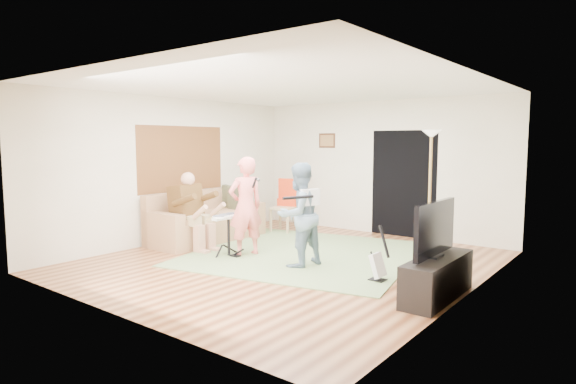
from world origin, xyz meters
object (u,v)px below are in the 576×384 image
(torchiere_lamp, at_px, (430,169))
(sofa, at_px, (204,224))
(drum_kit, at_px, (229,237))
(guitarist, at_px, (299,215))
(television, at_px, (435,228))
(singer, at_px, (246,207))
(guitar_spare, at_px, (378,265))
(dining_chair, at_px, (285,213))
(tv_cabinet, at_px, (437,278))

(torchiere_lamp, bearing_deg, sofa, -157.52)
(drum_kit, height_order, guitarist, guitarist)
(torchiere_lamp, bearing_deg, television, -67.04)
(singer, bearing_deg, guitarist, 110.68)
(guitar_spare, height_order, television, television)
(drum_kit, xyz_separation_m, torchiere_lamp, (2.51, 2.23, 1.11))
(guitar_spare, xyz_separation_m, television, (0.84, -0.20, 0.63))
(television, bearing_deg, drum_kit, -179.91)
(guitar_spare, bearing_deg, drum_kit, -175.51)
(guitarist, height_order, guitar_spare, guitarist)
(guitar_spare, distance_m, dining_chair, 3.87)
(tv_cabinet, relative_size, television, 1.24)
(guitar_spare, relative_size, tv_cabinet, 0.55)
(singer, relative_size, guitar_spare, 2.11)
(drum_kit, height_order, tv_cabinet, drum_kit)
(sofa, height_order, television, television)
(drum_kit, bearing_deg, guitarist, 8.46)
(drum_kit, xyz_separation_m, guitar_spare, (2.61, 0.21, -0.09))
(singer, relative_size, torchiere_lamp, 0.79)
(singer, distance_m, guitarist, 1.11)
(drum_kit, relative_size, tv_cabinet, 0.51)
(tv_cabinet, distance_m, television, 0.60)
(singer, distance_m, guitar_spare, 2.50)
(sofa, xyz_separation_m, drum_kit, (1.30, -0.65, 0.00))
(drum_kit, xyz_separation_m, television, (3.45, 0.01, 0.54))
(dining_chair, relative_size, television, 0.97)
(singer, height_order, television, singer)
(drum_kit, xyz_separation_m, guitarist, (1.29, 0.19, 0.47))
(sofa, xyz_separation_m, guitarist, (2.60, -0.46, 0.48))
(guitar_spare, xyz_separation_m, dining_chair, (-3.24, 2.10, 0.17))
(sofa, distance_m, drum_kit, 1.46)
(sofa, bearing_deg, torchiere_lamp, 22.48)
(guitarist, bearing_deg, sofa, -88.38)
(drum_kit, distance_m, tv_cabinet, 3.50)
(dining_chair, distance_m, television, 4.71)
(dining_chair, relative_size, tv_cabinet, 0.79)
(dining_chair, bearing_deg, drum_kit, -84.20)
(singer, xyz_separation_m, tv_cabinet, (3.31, -0.21, -0.57))
(singer, distance_m, dining_chair, 2.28)
(guitarist, height_order, dining_chair, guitarist)
(drum_kit, distance_m, torchiere_lamp, 3.53)
(guitar_spare, xyz_separation_m, tv_cabinet, (0.89, -0.20, 0.03))
(torchiere_lamp, relative_size, television, 1.83)
(dining_chair, height_order, television, television)
(guitarist, relative_size, guitar_spare, 2.02)
(guitarist, bearing_deg, guitar_spare, 102.19)
(guitarist, xyz_separation_m, torchiere_lamp, (1.22, 2.04, 0.63))
(sofa, height_order, drum_kit, sofa)
(sofa, relative_size, television, 2.03)
(guitarist, xyz_separation_m, guitar_spare, (1.32, 0.01, -0.56))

